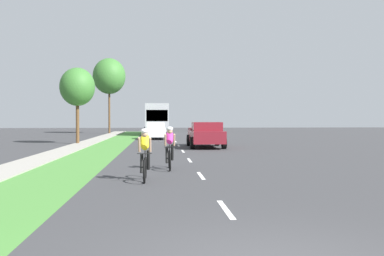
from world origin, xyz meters
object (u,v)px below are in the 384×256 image
(bus_silver, at_px, (157,118))
(suv_dark_green, at_px, (157,124))
(street_tree_far, at_px, (109,76))
(pickup_maroon, at_px, (206,135))
(sedan_white, at_px, (156,131))
(street_tree_near, at_px, (77,87))
(cyclist_lead, at_px, (145,154))
(cyclist_trailing, at_px, (170,147))

(bus_silver, relative_size, suv_dark_green, 2.47)
(bus_silver, bearing_deg, street_tree_far, 156.92)
(pickup_maroon, height_order, sedan_white, pickup_maroon)
(pickup_maroon, height_order, street_tree_near, street_tree_near)
(street_tree_near, bearing_deg, street_tree_far, 90.31)
(cyclist_lead, bearing_deg, street_tree_near, 106.39)
(cyclist_trailing, height_order, street_tree_near, street_tree_near)
(cyclist_lead, relative_size, street_tree_near, 0.31)
(street_tree_far, bearing_deg, bus_silver, -23.08)
(cyclist_lead, xyz_separation_m, cyclist_trailing, (0.81, 2.76, 0.00))
(sedan_white, xyz_separation_m, street_tree_near, (-5.70, -6.86, 3.41))
(street_tree_near, xyz_separation_m, street_tree_far, (-0.11, 20.96, 2.89))
(cyclist_lead, relative_size, street_tree_far, 0.19)
(bus_silver, bearing_deg, pickup_maroon, -82.04)
(cyclist_lead, bearing_deg, suv_dark_green, 89.78)
(cyclist_trailing, xyz_separation_m, street_tree_far, (-6.47, 37.05, 6.25))
(cyclist_trailing, xyz_separation_m, sedan_white, (-0.66, 22.95, -0.04))
(cyclist_lead, relative_size, suv_dark_green, 0.37)
(cyclist_trailing, bearing_deg, pickup_maroon, 77.22)
(sedan_white, distance_m, street_tree_far, 16.50)
(cyclist_lead, relative_size, pickup_maroon, 0.34)
(sedan_white, height_order, street_tree_near, street_tree_near)
(cyclist_lead, distance_m, street_tree_near, 19.93)
(street_tree_far, bearing_deg, street_tree_near, -89.69)
(cyclist_lead, xyz_separation_m, street_tree_near, (-5.55, 18.85, 3.36))
(bus_silver, bearing_deg, cyclist_trailing, -89.05)
(cyclist_lead, bearing_deg, cyclist_trailing, 73.64)
(cyclist_trailing, distance_m, suv_dark_green, 50.95)
(sedan_white, xyz_separation_m, bus_silver, (0.08, 11.58, 1.21))
(street_tree_near, height_order, street_tree_far, street_tree_far)
(street_tree_far, bearing_deg, pickup_maroon, -70.32)
(bus_silver, height_order, suv_dark_green, bus_silver)
(suv_dark_green, xyz_separation_m, street_tree_far, (-5.86, -13.90, 6.12))
(pickup_maroon, distance_m, sedan_white, 11.81)
(sedan_white, relative_size, bus_silver, 0.37)
(suv_dark_green, bearing_deg, bus_silver, -89.88)
(bus_silver, xyz_separation_m, suv_dark_green, (-0.03, 16.41, -1.03))
(suv_dark_green, relative_size, street_tree_far, 0.51)
(street_tree_far, bearing_deg, suv_dark_green, 67.14)
(cyclist_trailing, relative_size, street_tree_near, 0.31)
(bus_silver, bearing_deg, sedan_white, -90.42)
(sedan_white, xyz_separation_m, suv_dark_green, (0.05, 28.00, 0.18))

